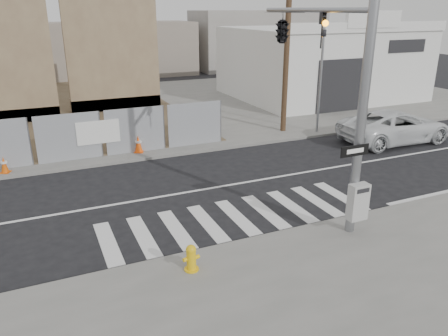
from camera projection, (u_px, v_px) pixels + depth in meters
name	position (u px, v px, depth m)	size (l,w,h in m)	color
ground	(207.00, 189.00, 15.85)	(100.00, 100.00, 0.00)	black
sidewalk_far	(126.00, 110.00, 27.85)	(50.00, 20.00, 0.12)	slate
signal_pole	(306.00, 56.00, 13.40)	(0.96, 5.87, 7.00)	gray
far_signal_pole	(321.00, 66.00, 21.65)	(0.16, 0.20, 5.60)	gray
concrete_wall_right	(113.00, 57.00, 26.59)	(5.50, 1.30, 8.00)	brown
auto_shop	(320.00, 62.00, 31.44)	(12.00, 10.20, 5.95)	silver
utility_pole_right	(288.00, 30.00, 21.26)	(1.60, 0.28, 10.00)	#4F3825
fire_hydrant	(191.00, 258.00, 10.61)	(0.43, 0.43, 0.68)	yellow
suv	(395.00, 126.00, 21.21)	(2.60, 5.63, 1.56)	silver
traffic_cone_c	(4.00, 165.00, 16.98)	(0.45, 0.45, 0.66)	#D5510B
traffic_cone_d	(138.00, 144.00, 19.41)	(0.50, 0.50, 0.76)	#FF550D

